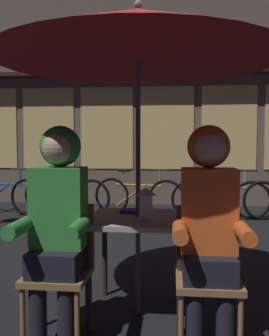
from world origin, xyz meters
TOP-DOWN VIEW (x-y plane):
  - ground_plane at (0.00, 0.00)m, footprint 60.00×60.00m
  - cafe_table at (0.00, 0.00)m, footprint 0.72×0.72m
  - patio_umbrella at (0.00, 0.00)m, footprint 2.10×2.10m
  - lantern at (0.07, -0.11)m, footprint 0.11×0.11m
  - chair_left at (-0.48, -0.37)m, footprint 0.40×0.40m
  - chair_right at (0.48, -0.37)m, footprint 0.40×0.40m
  - person_left_hooded at (-0.48, -0.43)m, footprint 0.45×0.56m
  - person_right_hooded at (0.48, -0.43)m, footprint 0.45×0.56m
  - shopfront_building at (0.12, 5.39)m, footprint 10.00×0.93m
  - bicycle_nearest at (-2.83, 3.77)m, footprint 1.65×0.41m
  - bicycle_second at (-1.65, 3.78)m, footprint 1.66×0.36m
  - bicycle_third at (-0.36, 3.86)m, footprint 1.65×0.43m
  - bicycle_fourth at (1.06, 3.70)m, footprint 1.68×0.08m
  - book at (-0.05, 0.16)m, footprint 0.21×0.15m

SIDE VIEW (x-z plane):
  - ground_plane at x=0.00m, z-range 0.00..0.00m
  - bicycle_nearest at x=-2.83m, z-range -0.07..0.77m
  - bicycle_second at x=-1.65m, z-range -0.07..0.77m
  - bicycle_third at x=-0.36m, z-range -0.07..0.77m
  - bicycle_fourth at x=1.06m, z-range -0.07..0.77m
  - chair_left at x=-0.48m, z-range 0.05..0.92m
  - chair_right at x=0.48m, z-range 0.05..0.92m
  - cafe_table at x=0.00m, z-range 0.27..1.01m
  - book at x=-0.05m, z-range 0.74..0.76m
  - person_left_hooded at x=-0.48m, z-range 0.15..1.55m
  - person_right_hooded at x=0.48m, z-range 0.15..1.55m
  - lantern at x=0.07m, z-range 0.75..0.98m
  - patio_umbrella at x=0.00m, z-range 0.90..3.21m
  - shopfront_building at x=0.12m, z-range -0.01..6.19m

